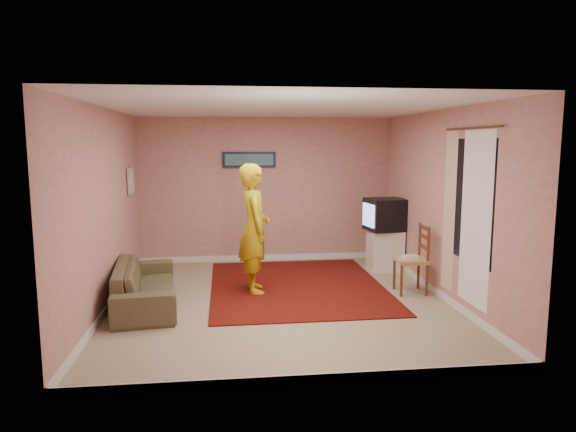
{
  "coord_description": "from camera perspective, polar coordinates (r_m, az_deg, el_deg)",
  "views": [
    {
      "loc": [
        -0.69,
        -6.77,
        2.14
      ],
      "look_at": [
        0.18,
        0.6,
        1.09
      ],
      "focal_mm": 32.0,
      "sensor_mm": 36.0,
      "label": 1
    }
  ],
  "objects": [
    {
      "name": "dvd_player",
      "position": [
        8.88,
        10.67,
        -2.6
      ],
      "size": [
        0.36,
        0.27,
        0.06
      ],
      "primitive_type": "cube",
      "rotation": [
        0.0,
        0.0,
        0.06
      ],
      "color": "#A8A8AD",
      "rests_on": "chair_a"
    },
    {
      "name": "picture_back",
      "position": [
        9.25,
        -4.34,
        6.26
      ],
      "size": [
        0.95,
        0.04,
        0.28
      ],
      "color": "#131A35",
      "rests_on": "wall_back"
    },
    {
      "name": "game_console",
      "position": [
        7.58,
        13.49,
        -4.42
      ],
      "size": [
        0.22,
        0.17,
        0.04
      ],
      "primitive_type": "cube",
      "rotation": [
        0.0,
        0.0,
        0.05
      ],
      "color": "white",
      "rests_on": "chair_b"
    },
    {
      "name": "area_rug",
      "position": [
        7.82,
        0.98,
        -7.75
      ],
      "size": [
        2.58,
        3.21,
        0.02
      ],
      "primitive_type": "cube",
      "rotation": [
        0.0,
        0.0,
        0.01
      ],
      "color": "black",
      "rests_on": "ground"
    },
    {
      "name": "curtain_floral",
      "position": [
        7.1,
        17.48,
        0.5
      ],
      "size": [
        0.01,
        0.35,
        2.1
      ],
      "primitive_type": "cube",
      "color": "white",
      "rests_on": "wall_right"
    },
    {
      "name": "chair_a",
      "position": [
        8.87,
        10.68,
        -2.19
      ],
      "size": [
        0.54,
        0.53,
        0.52
      ],
      "rotation": [
        0.0,
        0.0,
        -0.33
      ],
      "color": "tan",
      "rests_on": "ground"
    },
    {
      "name": "curtain_sheer",
      "position": [
        6.48,
        20.12,
        -0.32
      ],
      "size": [
        0.01,
        0.75,
        2.1
      ],
      "primitive_type": "cube",
      "color": "white",
      "rests_on": "wall_right"
    },
    {
      "name": "person",
      "position": [
        7.37,
        -3.77,
        -1.4
      ],
      "size": [
        0.51,
        0.72,
        1.86
      ],
      "primitive_type": "imported",
      "rotation": [
        0.0,
        0.0,
        1.67
      ],
      "color": "gold",
      "rests_on": "ground"
    },
    {
      "name": "ground",
      "position": [
        7.13,
        -0.88,
        -9.39
      ],
      "size": [
        5.0,
        5.0,
        0.0
      ],
      "primitive_type": "plane",
      "color": "tan",
      "rests_on": "ground"
    },
    {
      "name": "wall_left",
      "position": [
        7.0,
        -19.57,
        0.71
      ],
      "size": [
        0.02,
        5.0,
        2.6
      ],
      "primitive_type": "cube",
      "color": "tan",
      "rests_on": "ground"
    },
    {
      "name": "tv_cabinet",
      "position": [
        8.89,
        10.71,
        -3.73
      ],
      "size": [
        0.54,
        0.49,
        0.68
      ],
      "primitive_type": "cube",
      "color": "silver",
      "rests_on": "ground"
    },
    {
      "name": "blue_throw",
      "position": [
        9.02,
        10.35,
        -0.81
      ],
      "size": [
        0.37,
        0.05,
        0.39
      ],
      "primitive_type": "cube",
      "color": "#92ABF0",
      "rests_on": "chair_a"
    },
    {
      "name": "wall_right",
      "position": [
        7.43,
        16.64,
        1.24
      ],
      "size": [
        0.02,
        5.0,
        2.6
      ],
      "primitive_type": "cube",
      "color": "tan",
      "rests_on": "ground"
    },
    {
      "name": "baseboard_left",
      "position": [
        7.25,
        -19.02,
        -9.14
      ],
      "size": [
        0.02,
        5.0,
        0.1
      ],
      "primitive_type": "cube",
      "color": "silver",
      "rests_on": "ground"
    },
    {
      "name": "window",
      "position": [
        6.6,
        19.73,
        1.59
      ],
      "size": [
        0.01,
        1.1,
        1.5
      ],
      "primitive_type": "cube",
      "color": "black",
      "rests_on": "wall_right"
    },
    {
      "name": "baseboard_right",
      "position": [
        7.66,
        16.19,
        -8.08
      ],
      "size": [
        0.02,
        5.0,
        0.1
      ],
      "primitive_type": "cube",
      "color": "silver",
      "rests_on": "ground"
    },
    {
      "name": "sofa",
      "position": [
        7.13,
        -15.58,
        -7.33
      ],
      "size": [
        0.99,
        2.02,
        0.57
      ],
      "primitive_type": "imported",
      "rotation": [
        0.0,
        0.0,
        1.69
      ],
      "color": "brown",
      "rests_on": "ground"
    },
    {
      "name": "wall_front",
      "position": [
        4.4,
        2.41,
        -2.94
      ],
      "size": [
        4.5,
        0.02,
        2.6
      ],
      "primitive_type": "cube",
      "color": "tan",
      "rests_on": "ground"
    },
    {
      "name": "baseboard_back",
      "position": [
        9.52,
        -2.42,
        -4.62
      ],
      "size": [
        4.5,
        0.02,
        0.1
      ],
      "primitive_type": "cube",
      "color": "silver",
      "rests_on": "ground"
    },
    {
      "name": "picture_left",
      "position": [
        8.53,
        -17.07,
        3.75
      ],
      "size": [
        0.04,
        0.38,
        0.42
      ],
      "color": "tan",
      "rests_on": "wall_left"
    },
    {
      "name": "baseboard_front",
      "position": [
        4.81,
        2.29,
        -17.69
      ],
      "size": [
        4.5,
        0.02,
        0.1
      ],
      "primitive_type": "cube",
      "color": "silver",
      "rests_on": "ground"
    },
    {
      "name": "curtain_rod",
      "position": [
        6.54,
        19.75,
        9.18
      ],
      "size": [
        0.02,
        1.4,
        0.02
      ],
      "primitive_type": "cylinder",
      "rotation": [
        1.57,
        0.0,
        0.0
      ],
      "color": "brown",
      "rests_on": "wall_right"
    },
    {
      "name": "chair_b",
      "position": [
        7.57,
        13.51,
        -3.86
      ],
      "size": [
        0.45,
        0.47,
        0.54
      ],
      "rotation": [
        0.0,
        0.0,
        -1.63
      ],
      "color": "tan",
      "rests_on": "ground"
    },
    {
      "name": "wall_back",
      "position": [
        9.33,
        -2.47,
        2.9
      ],
      "size": [
        4.5,
        0.02,
        2.6
      ],
      "primitive_type": "cube",
      "color": "tan",
      "rests_on": "ground"
    },
    {
      "name": "ceiling",
      "position": [
        6.82,
        -0.93,
        11.94
      ],
      "size": [
        4.5,
        5.0,
        0.02
      ],
      "primitive_type": "cube",
      "color": "silver",
      "rests_on": "wall_back"
    },
    {
      "name": "crt_tv",
      "position": [
        8.78,
        10.78,
        0.17
      ],
      "size": [
        0.7,
        0.64,
        0.54
      ],
      "rotation": [
        0.0,
        0.0,
        0.15
      ],
      "color": "black",
      "rests_on": "tv_cabinet"
    }
  ]
}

